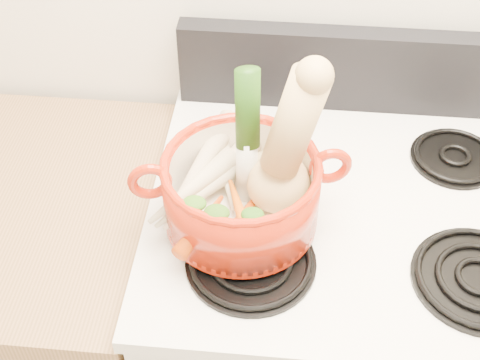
# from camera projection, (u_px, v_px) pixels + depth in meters

# --- Properties ---
(stove_body) EXTENTS (0.76, 0.65, 0.92)m
(stove_body) POSITION_uv_depth(u_px,v_px,m) (334.00, 346.00, 1.58)
(stove_body) COLOR white
(stove_body) RESTS_ON floor
(cooktop) EXTENTS (0.78, 0.67, 0.03)m
(cooktop) POSITION_uv_depth(u_px,v_px,m) (359.00, 209.00, 1.25)
(cooktop) COLOR white
(cooktop) RESTS_ON stove_body
(control_backsplash) EXTENTS (0.76, 0.05, 0.18)m
(control_backsplash) POSITION_uv_depth(u_px,v_px,m) (361.00, 70.00, 1.39)
(control_backsplash) COLOR black
(control_backsplash) RESTS_ON cooktop
(burner_front_left) EXTENTS (0.22, 0.22, 0.02)m
(burner_front_left) POSITION_uv_depth(u_px,v_px,m) (251.00, 260.00, 1.13)
(burner_front_left) COLOR black
(burner_front_left) RESTS_ON cooktop
(burner_front_right) EXTENTS (0.22, 0.22, 0.02)m
(burner_front_right) POSITION_uv_depth(u_px,v_px,m) (479.00, 278.00, 1.11)
(burner_front_right) COLOR black
(burner_front_right) RESTS_ON cooktop
(burner_back_left) EXTENTS (0.17, 0.17, 0.02)m
(burner_back_left) POSITION_uv_depth(u_px,v_px,m) (263.00, 144.00, 1.35)
(burner_back_left) COLOR black
(burner_back_left) RESTS_ON cooktop
(burner_back_right) EXTENTS (0.17, 0.17, 0.02)m
(burner_back_right) POSITION_uv_depth(u_px,v_px,m) (455.00, 156.00, 1.32)
(burner_back_right) COLOR black
(burner_back_right) RESTS_ON cooktop
(dutch_oven) EXTENTS (0.32, 0.32, 0.13)m
(dutch_oven) POSITION_uv_depth(u_px,v_px,m) (241.00, 193.00, 1.14)
(dutch_oven) COLOR #A51F0A
(dutch_oven) RESTS_ON burner_front_left
(pot_handle_left) EXTENTS (0.08, 0.03, 0.07)m
(pot_handle_left) POSITION_uv_depth(u_px,v_px,m) (150.00, 181.00, 1.10)
(pot_handle_left) COLOR #A51F0A
(pot_handle_left) RESTS_ON dutch_oven
(pot_handle_right) EXTENTS (0.08, 0.03, 0.07)m
(pot_handle_right) POSITION_uv_depth(u_px,v_px,m) (330.00, 166.00, 1.12)
(pot_handle_right) COLOR #A51F0A
(pot_handle_right) RESTS_ON dutch_oven
(squash) EXTENTS (0.21, 0.18, 0.30)m
(squash) POSITION_uv_depth(u_px,v_px,m) (294.00, 145.00, 1.08)
(squash) COLOR tan
(squash) RESTS_ON dutch_oven
(leek) EXTENTS (0.06, 0.07, 0.27)m
(leek) POSITION_uv_depth(u_px,v_px,m) (247.00, 136.00, 1.10)
(leek) COLOR beige
(leek) RESTS_ON dutch_oven
(ginger) EXTENTS (0.09, 0.08, 0.04)m
(ginger) POSITION_uv_depth(u_px,v_px,m) (244.00, 161.00, 1.23)
(ginger) COLOR #DAC786
(ginger) RESTS_ON dutch_oven
(parsnip_0) EXTENTS (0.18, 0.23, 0.07)m
(parsnip_0) POSITION_uv_depth(u_px,v_px,m) (211.00, 181.00, 1.18)
(parsnip_0) COLOR beige
(parsnip_0) RESTS_ON dutch_oven
(parsnip_1) EXTENTS (0.16, 0.17, 0.06)m
(parsnip_1) POSITION_uv_depth(u_px,v_px,m) (198.00, 193.00, 1.15)
(parsnip_1) COLOR beige
(parsnip_1) RESTS_ON dutch_oven
(parsnip_2) EXTENTS (0.08, 0.18, 0.05)m
(parsnip_2) POSITION_uv_depth(u_px,v_px,m) (226.00, 168.00, 1.19)
(parsnip_2) COLOR beige
(parsnip_2) RESTS_ON dutch_oven
(parsnip_3) EXTENTS (0.16, 0.18, 0.06)m
(parsnip_3) POSITION_uv_depth(u_px,v_px,m) (192.00, 186.00, 1.14)
(parsnip_3) COLOR beige
(parsnip_3) RESTS_ON dutch_oven
(parsnip_4) EXTENTS (0.13, 0.24, 0.07)m
(parsnip_4) POSITION_uv_depth(u_px,v_px,m) (202.00, 162.00, 1.18)
(parsnip_4) COLOR beige
(parsnip_4) RESTS_ON dutch_oven
(carrot_0) EXTENTS (0.09, 0.16, 0.04)m
(carrot_0) POSITION_uv_depth(u_px,v_px,m) (240.00, 222.00, 1.13)
(carrot_0) COLOR #BD4809
(carrot_0) RESTS_ON dutch_oven
(carrot_1) EXTENTS (0.08, 0.14, 0.04)m
(carrot_1) POSITION_uv_depth(u_px,v_px,m) (201.00, 226.00, 1.11)
(carrot_1) COLOR #C8470A
(carrot_1) RESTS_ON dutch_oven
(carrot_2) EXTENTS (0.08, 0.15, 0.04)m
(carrot_2) POSITION_uv_depth(u_px,v_px,m) (241.00, 214.00, 1.12)
(carrot_2) COLOR #DA590A
(carrot_2) RESTS_ON dutch_oven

